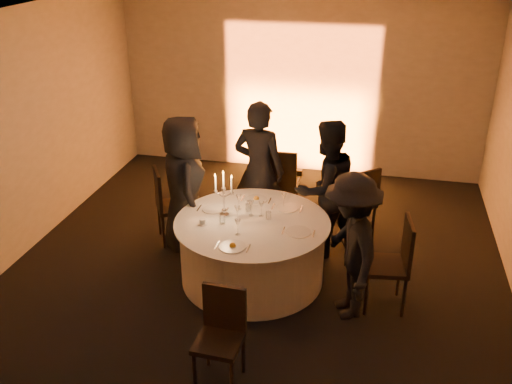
% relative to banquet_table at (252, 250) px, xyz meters
% --- Properties ---
extents(floor, '(7.00, 7.00, 0.00)m').
position_rel_banquet_table_xyz_m(floor, '(0.00, 0.00, -0.38)').
color(floor, black).
rests_on(floor, ground).
extents(ceiling, '(7.00, 7.00, 0.00)m').
position_rel_banquet_table_xyz_m(ceiling, '(0.00, 0.00, 2.62)').
color(ceiling, silver).
rests_on(ceiling, wall_back).
extents(wall_back, '(7.00, 0.00, 7.00)m').
position_rel_banquet_table_xyz_m(wall_back, '(0.00, 3.50, 1.12)').
color(wall_back, '#ACA7A0').
rests_on(wall_back, floor).
extents(wall_left, '(0.00, 7.00, 7.00)m').
position_rel_banquet_table_xyz_m(wall_left, '(-3.00, 0.00, 1.12)').
color(wall_left, '#ACA7A0').
rests_on(wall_left, floor).
extents(uplighter_fixture, '(0.25, 0.12, 0.10)m').
position_rel_banquet_table_xyz_m(uplighter_fixture, '(0.00, 3.20, -0.33)').
color(uplighter_fixture, black).
rests_on(uplighter_fixture, floor).
extents(banquet_table, '(1.80, 1.80, 0.77)m').
position_rel_banquet_table_xyz_m(banquet_table, '(0.00, 0.00, 0.00)').
color(banquet_table, black).
rests_on(banquet_table, floor).
extents(chair_left, '(0.61, 0.61, 1.02)m').
position_rel_banquet_table_xyz_m(chair_left, '(-1.29, 0.65, 0.19)').
color(chair_left, black).
rests_on(chair_left, floor).
extents(chair_back_left, '(0.48, 0.48, 1.07)m').
position_rel_banquet_table_xyz_m(chair_back_left, '(0.05, 1.58, 0.22)').
color(chair_back_left, black).
rests_on(chair_back_left, floor).
extents(chair_back_right, '(0.64, 0.64, 1.03)m').
position_rel_banquet_table_xyz_m(chair_back_right, '(1.15, 1.24, 0.20)').
color(chair_back_right, black).
rests_on(chair_back_right, floor).
extents(chair_right, '(0.52, 0.52, 1.06)m').
position_rel_banquet_table_xyz_m(chair_right, '(1.61, -0.19, 0.22)').
color(chair_right, black).
rests_on(chair_right, floor).
extents(chair_front, '(0.43, 0.43, 0.94)m').
position_rel_banquet_table_xyz_m(chair_front, '(0.10, -1.66, 0.14)').
color(chair_front, black).
rests_on(chair_front, floor).
extents(guest_left, '(0.91, 1.04, 1.79)m').
position_rel_banquet_table_xyz_m(guest_left, '(-1.00, 0.52, 0.51)').
color(guest_left, black).
rests_on(guest_left, floor).
extents(guest_back_left, '(0.74, 0.55, 1.88)m').
position_rel_banquet_table_xyz_m(guest_back_left, '(-0.16, 1.08, 0.56)').
color(guest_back_left, black).
rests_on(guest_back_left, floor).
extents(guest_back_right, '(1.09, 1.08, 1.77)m').
position_rel_banquet_table_xyz_m(guest_back_right, '(0.74, 0.82, 0.50)').
color(guest_back_right, black).
rests_on(guest_back_right, floor).
extents(guest_right, '(0.93, 1.20, 1.64)m').
position_rel_banquet_table_xyz_m(guest_right, '(1.15, -0.41, 0.43)').
color(guest_right, black).
rests_on(guest_right, floor).
extents(plate_left, '(0.36, 0.25, 0.01)m').
position_rel_banquet_table_xyz_m(plate_left, '(-0.52, 0.18, 0.39)').
color(plate_left, white).
rests_on(plate_left, banquet_table).
extents(plate_back_left, '(0.36, 0.28, 0.08)m').
position_rel_banquet_table_xyz_m(plate_back_left, '(-0.08, 0.56, 0.40)').
color(plate_back_left, white).
rests_on(plate_back_left, banquet_table).
extents(plate_back_right, '(0.35, 0.27, 0.01)m').
position_rel_banquet_table_xyz_m(plate_back_right, '(0.33, 0.42, 0.39)').
color(plate_back_right, white).
rests_on(plate_back_right, banquet_table).
extents(plate_right, '(0.36, 0.28, 0.01)m').
position_rel_banquet_table_xyz_m(plate_right, '(0.56, -0.14, 0.39)').
color(plate_right, white).
rests_on(plate_right, banquet_table).
extents(plate_front, '(0.36, 0.29, 0.08)m').
position_rel_banquet_table_xyz_m(plate_front, '(-0.07, -0.61, 0.40)').
color(plate_front, white).
rests_on(plate_front, banquet_table).
extents(coffee_cup, '(0.11, 0.11, 0.07)m').
position_rel_banquet_table_xyz_m(coffee_cup, '(-0.54, -0.19, 0.42)').
color(coffee_cup, white).
rests_on(coffee_cup, banquet_table).
extents(candelabra, '(0.24, 0.11, 0.57)m').
position_rel_banquet_table_xyz_m(candelabra, '(-0.35, 0.07, 0.58)').
color(candelabra, silver).
rests_on(candelabra, banquet_table).
extents(wine_glass_a, '(0.07, 0.07, 0.19)m').
position_rel_banquet_table_xyz_m(wine_glass_a, '(-0.22, 0.26, 0.52)').
color(wine_glass_a, silver).
rests_on(wine_glass_a, banquet_table).
extents(wine_glass_b, '(0.07, 0.07, 0.19)m').
position_rel_banquet_table_xyz_m(wine_glass_b, '(0.08, 0.15, 0.52)').
color(wine_glass_b, silver).
rests_on(wine_glass_b, banquet_table).
extents(wine_glass_c, '(0.07, 0.07, 0.19)m').
position_rel_banquet_table_xyz_m(wine_glass_c, '(-0.08, -0.34, 0.52)').
color(wine_glass_c, silver).
rests_on(wine_glass_c, banquet_table).
extents(wine_glass_d, '(0.07, 0.07, 0.19)m').
position_rel_banquet_table_xyz_m(wine_glass_d, '(-0.17, -0.03, 0.52)').
color(wine_glass_d, silver).
rests_on(wine_glass_d, banquet_table).
extents(wine_glass_e, '(0.07, 0.07, 0.19)m').
position_rel_banquet_table_xyz_m(wine_glass_e, '(0.29, 0.42, 0.52)').
color(wine_glass_e, silver).
rests_on(wine_glass_e, banquet_table).
extents(wine_glass_f, '(0.07, 0.07, 0.19)m').
position_rel_banquet_table_xyz_m(wine_glass_f, '(-0.04, 0.14, 0.52)').
color(wine_glass_f, silver).
rests_on(wine_glass_f, banquet_table).
extents(tumbler_a, '(0.07, 0.07, 0.09)m').
position_rel_banquet_table_xyz_m(tumbler_a, '(0.17, 0.10, 0.43)').
color(tumbler_a, silver).
rests_on(tumbler_a, banquet_table).
extents(tumbler_b, '(0.07, 0.07, 0.09)m').
position_rel_banquet_table_xyz_m(tumbler_b, '(-0.11, 0.33, 0.43)').
color(tumbler_b, silver).
rests_on(tumbler_b, banquet_table).
extents(tumbler_c, '(0.07, 0.07, 0.09)m').
position_rel_banquet_table_xyz_m(tumbler_c, '(-0.32, -0.13, 0.43)').
color(tumbler_c, silver).
rests_on(tumbler_c, banquet_table).
extents(tumbler_d, '(0.07, 0.07, 0.09)m').
position_rel_banquet_table_xyz_m(tumbler_d, '(-0.11, 0.25, 0.43)').
color(tumbler_d, silver).
rests_on(tumbler_d, banquet_table).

